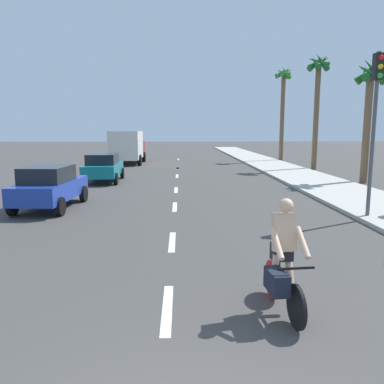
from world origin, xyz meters
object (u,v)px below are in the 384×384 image
at_px(cyclist, 282,262).
at_px(parked_car_blue, 50,186).
at_px(palm_tree_mid, 370,92).
at_px(palm_tree_far, 318,82).
at_px(traffic_signal, 376,105).
at_px(parked_car_teal, 103,167).
at_px(delivery_truck, 127,146).
at_px(palm_tree_distant, 283,91).

relative_size(cyclist, parked_car_blue, 0.46).
distance_m(palm_tree_mid, palm_tree_far, 7.53).
height_order(parked_car_blue, traffic_signal, traffic_signal).
height_order(cyclist, parked_car_teal, cyclist).
distance_m(cyclist, palm_tree_mid, 17.60).
relative_size(delivery_truck, traffic_signal, 1.20).
relative_size(palm_tree_mid, traffic_signal, 1.27).
distance_m(palm_tree_far, traffic_signal, 16.68).
bearing_deg(cyclist, palm_tree_distant, -110.12).
distance_m(parked_car_teal, traffic_signal, 14.42).
relative_size(parked_car_blue, traffic_signal, 0.76).
bearing_deg(cyclist, palm_tree_far, -115.83).
relative_size(cyclist, palm_tree_distant, 0.21).
xyz_separation_m(cyclist, parked_car_teal, (-5.89, 15.95, 0.01)).
relative_size(cyclist, palm_tree_mid, 0.27).
height_order(palm_tree_distant, traffic_signal, palm_tree_distant).
height_order(delivery_truck, palm_tree_mid, palm_tree_mid).
height_order(palm_tree_mid, palm_tree_far, palm_tree_far).
height_order(cyclist, palm_tree_mid, palm_tree_mid).
distance_m(palm_tree_mid, traffic_signal, 9.58).
distance_m(parked_car_blue, palm_tree_distant, 26.67).
bearing_deg(palm_tree_far, palm_tree_distant, 92.70).
bearing_deg(cyclist, palm_tree_mid, -125.03).
distance_m(parked_car_teal, palm_tree_distant, 20.64).
bearing_deg(traffic_signal, palm_tree_distant, 81.89).
bearing_deg(cyclist, parked_car_teal, -75.28).
distance_m(palm_tree_far, palm_tree_distant, 7.98).
xyz_separation_m(cyclist, traffic_signal, (4.45, 6.29, 2.78)).
xyz_separation_m(parked_car_teal, traffic_signal, (10.34, -9.66, 2.77)).
height_order(cyclist, delivery_truck, delivery_truck).
distance_m(cyclist, palm_tree_far, 24.40).
relative_size(cyclist, palm_tree_far, 0.22).
bearing_deg(delivery_truck, parked_car_teal, -89.09).
bearing_deg(traffic_signal, palm_tree_mid, 65.24).
xyz_separation_m(parked_car_teal, palm_tree_mid, (14.32, -1.03, 4.01)).
bearing_deg(parked_car_blue, cyclist, -50.19).
xyz_separation_m(cyclist, palm_tree_far, (8.25, 22.32, 5.41)).
bearing_deg(palm_tree_distant, palm_tree_far, -87.30).
bearing_deg(palm_tree_mid, cyclist, -119.48).
bearing_deg(palm_tree_distant, traffic_signal, -98.11).
bearing_deg(palm_tree_far, parked_car_teal, -155.76).
bearing_deg(palm_tree_mid, palm_tree_distant, 92.09).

